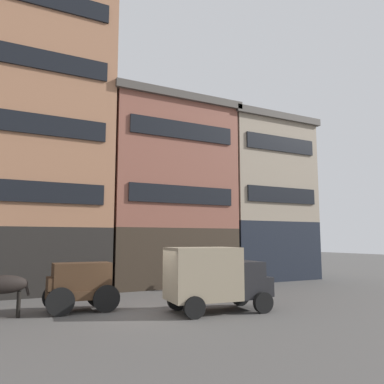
{
  "coord_description": "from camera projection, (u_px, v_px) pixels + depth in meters",
  "views": [
    {
      "loc": [
        -5.35,
        -14.5,
        2.98
      ],
      "look_at": [
        3.09,
        1.86,
        5.24
      ],
      "focal_mm": 35.62,
      "sensor_mm": 36.0,
      "label": 1
    }
  ],
  "objects": [
    {
      "name": "ground_plane",
      "position": [
        144.0,
        315.0,
        14.87
      ],
      "size": [
        120.0,
        120.0,
        0.0
      ],
      "primitive_type": "plane",
      "color": "#4C4947"
    },
    {
      "name": "building_center_left",
      "position": [
        38.0,
        132.0,
        22.66
      ],
      "size": [
        8.37,
        6.05,
        18.43
      ],
      "color": "black",
      "rests_on": "ground_plane"
    },
    {
      "name": "building_center_right",
      "position": [
        165.0,
        191.0,
        26.04
      ],
      "size": [
        8.81,
        6.05,
        12.3
      ],
      "color": "#33281E",
      "rests_on": "ground_plane"
    },
    {
      "name": "building_far_right",
      "position": [
        258.0,
        198.0,
        29.61
      ],
      "size": [
        7.64,
        6.05,
        12.15
      ],
      "color": "black",
      "rests_on": "ground_plane"
    },
    {
      "name": "cargo_wagon",
      "position": [
        80.0,
        283.0,
        15.74
      ],
      "size": [
        2.93,
        1.57,
        1.98
      ],
      "color": "#3D2819",
      "rests_on": "ground_plane"
    },
    {
      "name": "draft_horse",
      "position": [
        1.0,
        284.0,
        14.41
      ],
      "size": [
        2.35,
        0.64,
        2.3
      ],
      "color": "black",
      "rests_on": "ground_plane"
    },
    {
      "name": "delivery_truck_near",
      "position": [
        216.0,
        277.0,
        15.69
      ],
      "size": [
        4.49,
        2.47,
        2.62
      ],
      "color": "black",
      "rests_on": "ground_plane"
    },
    {
      "name": "pedestrian_officer",
      "position": [
        198.0,
        273.0,
        22.11
      ],
      "size": [
        0.51,
        0.51,
        1.79
      ],
      "color": "black",
      "rests_on": "ground_plane"
    },
    {
      "name": "fire_hydrant_curbside",
      "position": [
        94.0,
        290.0,
        19.04
      ],
      "size": [
        0.24,
        0.24,
        0.83
      ],
      "color": "maroon",
      "rests_on": "ground_plane"
    }
  ]
}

